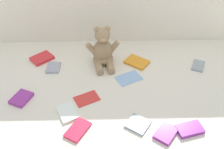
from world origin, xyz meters
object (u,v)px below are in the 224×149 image
object	(u,v)px
book_case_4	(78,130)
book_case_8	(190,129)
teddy_bear	(103,51)
book_case_10	(137,62)
book_case_0	(198,66)
book_case_1	(129,78)
book_case_7	(21,98)
book_case_11	(166,133)
book_case_3	(87,98)
book_case_9	(67,113)
book_case_2	(42,58)
book_case_6	(53,68)
book_case_5	(138,124)

from	to	relation	value
book_case_4	book_case_8	world-z (taller)	book_case_8
teddy_bear	book_case_4	xyz separation A→B (m)	(-0.11, -0.51, -0.08)
book_case_10	book_case_0	bearing A→B (deg)	119.87
book_case_0	book_case_10	xyz separation A→B (m)	(-0.37, 0.04, 0.00)
book_case_4	book_case_1	bearing A→B (deg)	84.75
book_case_7	book_case_11	size ratio (longest dim) A/B	0.96
book_case_3	book_case_7	bearing A→B (deg)	62.70
teddy_bear	book_case_7	bearing A→B (deg)	-151.74
book_case_3	book_case_9	world-z (taller)	book_case_9
teddy_bear	book_case_7	distance (m)	0.53
book_case_4	book_case_8	size ratio (longest dim) A/B	1.04
book_case_2	book_case_8	bearing A→B (deg)	-167.78
teddy_bear	book_case_7	size ratio (longest dim) A/B	2.30
book_case_0	book_case_1	world-z (taller)	book_case_0
book_case_6	book_case_5	bearing A→B (deg)	-41.45
teddy_bear	book_case_4	bearing A→B (deg)	-110.36
book_case_0	book_case_2	world-z (taller)	book_case_2
book_case_3	teddy_bear	bearing A→B (deg)	-41.99
book_case_1	book_case_11	xyz separation A→B (m)	(0.14, -0.39, 0.00)
teddy_bear	book_case_3	world-z (taller)	teddy_bear
book_case_10	book_case_4	bearing A→B (deg)	4.18
teddy_bear	book_case_2	size ratio (longest dim) A/B	1.96
book_case_7	book_case_8	world-z (taller)	book_case_7
book_case_3	book_case_11	bearing A→B (deg)	-148.94
book_case_1	book_case_3	world-z (taller)	same
book_case_3	book_case_10	bearing A→B (deg)	-70.52
book_case_0	book_case_7	xyz separation A→B (m)	(-0.99, -0.26, 0.00)
book_case_2	book_case_7	xyz separation A→B (m)	(-0.04, -0.35, 0.00)
book_case_0	book_case_6	size ratio (longest dim) A/B	1.07
book_case_2	book_case_7	size ratio (longest dim) A/B	1.18
book_case_5	book_case_7	xyz separation A→B (m)	(-0.58, 0.18, 0.00)
book_case_9	book_case_3	bearing A→B (deg)	-158.60
book_case_2	book_case_9	world-z (taller)	book_case_2
book_case_0	book_case_6	bearing A→B (deg)	-155.73
teddy_bear	book_case_9	distance (m)	0.45
book_case_5	book_case_6	size ratio (longest dim) A/B	0.99
book_case_6	book_case_2	bearing A→B (deg)	133.87
book_case_5	book_case_6	world-z (taller)	book_case_6
book_case_11	teddy_bear	bearing A→B (deg)	155.26
book_case_7	book_case_11	distance (m)	0.74
book_case_8	book_case_2	bearing A→B (deg)	-140.63
book_case_1	book_case_9	distance (m)	0.41
book_case_0	book_case_1	xyz separation A→B (m)	(-0.43, -0.10, -0.00)
book_case_6	book_case_8	xyz separation A→B (m)	(0.69, -0.47, 0.00)
book_case_9	book_case_7	bearing A→B (deg)	-48.52
book_case_0	book_case_9	xyz separation A→B (m)	(-0.74, -0.36, -0.00)
book_case_1	book_case_0	bearing A→B (deg)	-104.17
teddy_bear	book_case_1	world-z (taller)	teddy_bear
book_case_0	book_case_2	bearing A→B (deg)	-161.44
book_case_0	book_case_8	distance (m)	0.50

